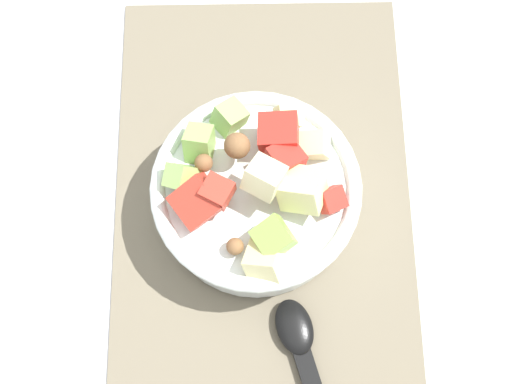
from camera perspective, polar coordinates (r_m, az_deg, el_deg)
The scene contains 4 objects.
ground_plane at distance 0.78m, azimuth 0.53°, elevation 0.00°, with size 2.40×2.40×0.00m, color silver.
placemat at distance 0.77m, azimuth 0.53°, elevation 0.08°, with size 0.46×0.31×0.01m, color #756B56.
salad_bowl at distance 0.72m, azimuth -0.02°, elevation -0.16°, with size 0.21×0.21×0.12m.
serving_spoon at distance 0.73m, azimuth 4.19°, elevation -14.07°, with size 0.22×0.09×0.01m.
Camera 1 is at (-0.25, 0.01, 0.73)m, focal length 51.29 mm.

